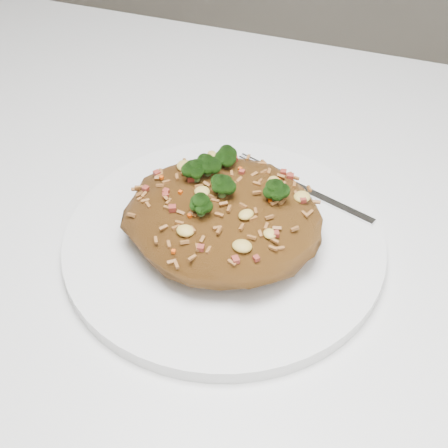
{
  "coord_description": "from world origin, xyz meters",
  "views": [
    {
      "loc": [
        0.17,
        -0.41,
        1.17
      ],
      "look_at": [
        0.04,
        -0.02,
        0.78
      ],
      "focal_mm": 50.0,
      "sensor_mm": 36.0,
      "label": 1
    }
  ],
  "objects_px": {
    "plate": "(224,241)",
    "fork": "(308,192)",
    "fried_rice": "(224,210)",
    "dining_table": "(196,284)"
  },
  "relations": [
    {
      "from": "dining_table",
      "to": "plate",
      "type": "height_order",
      "value": "plate"
    },
    {
      "from": "dining_table",
      "to": "fried_rice",
      "type": "relative_size",
      "value": 6.61
    },
    {
      "from": "fried_rice",
      "to": "fork",
      "type": "relative_size",
      "value": 1.15
    },
    {
      "from": "plate",
      "to": "dining_table",
      "type": "bearing_deg",
      "value": 153.24
    },
    {
      "from": "dining_table",
      "to": "fork",
      "type": "bearing_deg",
      "value": 33.59
    },
    {
      "from": "fork",
      "to": "fried_rice",
      "type": "bearing_deg",
      "value": -106.6
    },
    {
      "from": "plate",
      "to": "fork",
      "type": "relative_size",
      "value": 1.89
    },
    {
      "from": "dining_table",
      "to": "fork",
      "type": "height_order",
      "value": "fork"
    },
    {
      "from": "plate",
      "to": "fork",
      "type": "bearing_deg",
      "value": 54.9
    },
    {
      "from": "plate",
      "to": "fork",
      "type": "xyz_separation_m",
      "value": [
        0.06,
        0.09,
        0.01
      ]
    }
  ]
}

